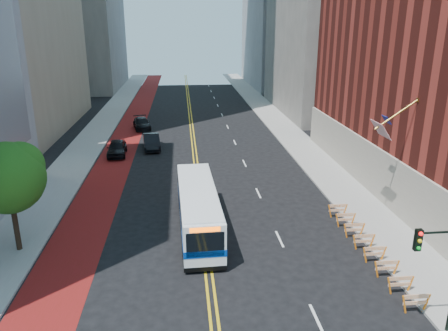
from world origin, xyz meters
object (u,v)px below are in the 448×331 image
at_px(traffic_signal, 440,261).
at_px(car_c, 142,123).
at_px(car_a, 117,148).
at_px(transit_bus, 198,208).
at_px(street_tree, 9,175).
at_px(car_b, 152,142).

xyz_separation_m(traffic_signal, car_c, (-15.92, 41.47, -3.01)).
bearing_deg(traffic_signal, car_a, 120.68).
bearing_deg(traffic_signal, transit_bus, 130.52).
height_order(street_tree, car_a, street_tree).
bearing_deg(car_b, car_c, 94.33).
height_order(street_tree, car_c, street_tree).
bearing_deg(car_c, traffic_signal, -79.85).
bearing_deg(car_c, street_tree, -109.29).
bearing_deg(car_a, transit_bus, -69.50).
relative_size(transit_bus, car_a, 2.38).
distance_m(traffic_signal, car_b, 34.79).
bearing_deg(car_a, car_b, 29.12).
distance_m(street_tree, traffic_signal, 22.79).
distance_m(car_a, car_b, 4.08).
height_order(traffic_signal, transit_bus, traffic_signal).
xyz_separation_m(car_b, car_c, (-1.86, 9.78, -0.10)).
relative_size(street_tree, car_a, 1.45).
relative_size(transit_bus, car_b, 2.25).
relative_size(street_tree, transit_bus, 0.61).
relative_size(street_tree, car_c, 1.37).
distance_m(street_tree, car_b, 23.46).
relative_size(traffic_signal, transit_bus, 0.46).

